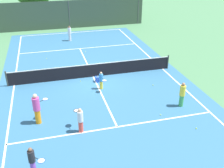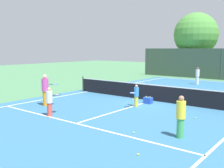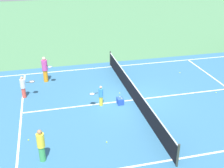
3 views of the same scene
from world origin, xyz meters
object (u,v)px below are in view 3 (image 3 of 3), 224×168
(player_2, at_px, (45,69))
(player_4, at_px, (100,95))
(player_5, at_px, (23,87))
(tennis_ball_3, at_px, (107,142))
(tennis_ball_0, at_px, (180,73))
(player_1, at_px, (41,145))
(tennis_ball_1, at_px, (28,140))
(ball_crate, at_px, (120,101))
(tennis_ball_4, at_px, (216,93))
(tennis_ball_6, at_px, (120,93))

(player_2, xyz_separation_m, player_4, (4.10, 2.92, -0.27))
(player_5, height_order, tennis_ball_3, player_5)
(player_2, bearing_deg, tennis_ball_0, 85.14)
(player_1, bearing_deg, player_5, -171.27)
(player_4, bearing_deg, tennis_ball_3, -7.03)
(player_1, relative_size, player_4, 1.26)
(player_1, xyz_separation_m, tennis_ball_0, (-7.36, 9.86, -0.75))
(tennis_ball_3, bearing_deg, tennis_ball_1, -106.26)
(player_2, height_order, tennis_ball_1, player_2)
(ball_crate, xyz_separation_m, tennis_ball_0, (-3.38, 5.40, -0.15))
(tennis_ball_3, xyz_separation_m, tennis_ball_4, (-3.34, 7.75, 0.00))
(player_4, distance_m, tennis_ball_1, 4.71)
(player_1, distance_m, ball_crate, 6.01)
(player_5, bearing_deg, player_1, 8.73)
(tennis_ball_1, bearing_deg, tennis_ball_3, 73.74)
(tennis_ball_6, bearing_deg, player_4, -50.61)
(player_5, xyz_separation_m, tennis_ball_1, (4.53, 0.31, -0.68))
(player_1, height_order, tennis_ball_3, player_1)
(ball_crate, xyz_separation_m, tennis_ball_3, (3.43, -1.58, -0.15))
(tennis_ball_0, xyz_separation_m, tennis_ball_3, (6.81, -6.97, 0.00))
(player_2, height_order, player_4, player_2)
(player_1, xyz_separation_m, tennis_ball_4, (-3.89, 10.63, -0.75))
(player_5, xyz_separation_m, ball_crate, (2.13, 5.40, -0.53))
(tennis_ball_6, bearing_deg, player_5, -98.61)
(tennis_ball_3, distance_m, tennis_ball_4, 8.44)
(player_2, bearing_deg, tennis_ball_6, 56.23)
(tennis_ball_6, bearing_deg, player_1, -42.26)
(player_2, height_order, tennis_ball_6, player_2)
(ball_crate, distance_m, tennis_ball_3, 3.78)
(tennis_ball_0, bearing_deg, tennis_ball_3, -45.69)
(tennis_ball_1, bearing_deg, tennis_ball_4, 101.61)
(tennis_ball_0, bearing_deg, tennis_ball_1, -61.13)
(player_1, xyz_separation_m, player_4, (-4.06, 3.32, -0.15))
(ball_crate, distance_m, tennis_ball_6, 1.31)
(tennis_ball_1, relative_size, tennis_ball_4, 1.00)
(player_4, height_order, tennis_ball_3, player_4)
(player_1, distance_m, tennis_ball_6, 7.13)
(player_5, relative_size, tennis_ball_0, 20.86)
(tennis_ball_3, bearing_deg, player_2, -161.90)
(player_1, bearing_deg, tennis_ball_1, -158.25)
(player_5, relative_size, tennis_ball_4, 20.86)
(tennis_ball_6, bearing_deg, ball_crate, -13.33)
(player_2, height_order, tennis_ball_3, player_2)
(player_2, bearing_deg, tennis_ball_4, 67.33)
(tennis_ball_0, bearing_deg, ball_crate, -57.97)
(player_2, distance_m, tennis_ball_6, 5.32)
(player_5, bearing_deg, tennis_ball_0, 96.61)
(player_1, distance_m, tennis_ball_0, 12.33)
(player_4, bearing_deg, tennis_ball_1, -57.83)
(tennis_ball_0, relative_size, tennis_ball_1, 1.00)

